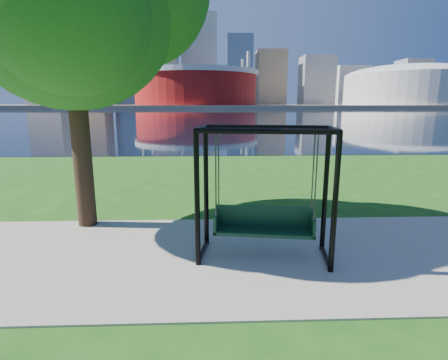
{
  "coord_description": "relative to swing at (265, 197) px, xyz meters",
  "views": [
    {
      "loc": [
        -0.33,
        -6.42,
        2.71
      ],
      "look_at": [
        -0.08,
        0.0,
        1.31
      ],
      "focal_mm": 28.0,
      "sensor_mm": 36.0,
      "label": 1
    }
  ],
  "objects": [
    {
      "name": "ground",
      "position": [
        -0.6,
        0.57,
        -1.14
      ],
      "size": [
        900.0,
        900.0,
        0.0
      ],
      "primitive_type": "plane",
      "color": "#1E5114",
      "rests_on": "ground"
    },
    {
      "name": "path",
      "position": [
        -0.6,
        0.07,
        -1.12
      ],
      "size": [
        120.0,
        4.0,
        0.03
      ],
      "primitive_type": "cube",
      "color": "#9E937F",
      "rests_on": "ground"
    },
    {
      "name": "river",
      "position": [
        -0.6,
        102.57,
        -1.13
      ],
      "size": [
        900.0,
        180.0,
        0.02
      ],
      "primitive_type": "cube",
      "color": "black",
      "rests_on": "ground"
    },
    {
      "name": "far_bank",
      "position": [
        -0.6,
        306.57,
        -0.14
      ],
      "size": [
        900.0,
        228.0,
        2.0
      ],
      "primitive_type": "cube",
      "color": "#937F60",
      "rests_on": "ground"
    },
    {
      "name": "stadium",
      "position": [
        -10.6,
        235.57,
        13.09
      ],
      "size": [
        83.0,
        83.0,
        32.0
      ],
      "color": "maroon",
      "rests_on": "far_bank"
    },
    {
      "name": "arena",
      "position": [
        134.4,
        235.57,
        14.74
      ],
      "size": [
        84.0,
        84.0,
        26.56
      ],
      "color": "beige",
      "rests_on": "far_bank"
    },
    {
      "name": "skyline",
      "position": [
        -4.87,
        319.97,
        34.75
      ],
      "size": [
        392.0,
        66.0,
        96.5
      ],
      "color": "gray",
      "rests_on": "far_bank"
    },
    {
      "name": "swing",
      "position": [
        0.0,
        0.0,
        0.0
      ],
      "size": [
        2.42,
        1.33,
        2.35
      ],
      "rotation": [
        0.0,
        0.0,
        -0.15
      ],
      "color": "black",
      "rests_on": "ground"
    }
  ]
}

